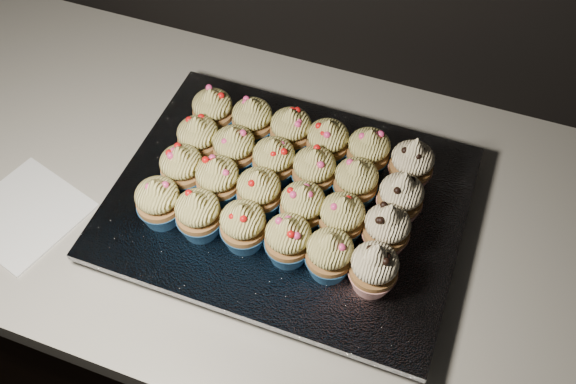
# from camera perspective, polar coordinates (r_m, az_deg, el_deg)

# --- Properties ---
(cabinet) EXTENTS (2.40, 0.60, 0.86)m
(cabinet) POSITION_cam_1_polar(r_m,az_deg,el_deg) (1.38, -4.10, -11.14)
(cabinet) COLOR black
(cabinet) RESTS_ON ground
(worktop) EXTENTS (2.44, 0.64, 0.04)m
(worktop) POSITION_cam_1_polar(r_m,az_deg,el_deg) (1.00, -5.58, 0.19)
(worktop) COLOR beige
(worktop) RESTS_ON cabinet
(napkin) EXTENTS (0.19, 0.19, 0.00)m
(napkin) POSITION_cam_1_polar(r_m,az_deg,el_deg) (1.01, -22.36, -1.80)
(napkin) COLOR white
(napkin) RESTS_ON worktop
(baking_tray) EXTENTS (0.45, 0.35, 0.02)m
(baking_tray) POSITION_cam_1_polar(r_m,az_deg,el_deg) (0.93, 0.00, -1.44)
(baking_tray) COLOR black
(baking_tray) RESTS_ON worktop
(foil_lining) EXTENTS (0.49, 0.38, 0.01)m
(foil_lining) POSITION_cam_1_polar(r_m,az_deg,el_deg) (0.92, 0.00, -0.82)
(foil_lining) COLOR silver
(foil_lining) RESTS_ON baking_tray
(cupcake_0) EXTENTS (0.06, 0.06, 0.08)m
(cupcake_0) POSITION_cam_1_polar(r_m,az_deg,el_deg) (0.88, -11.42, -0.85)
(cupcake_0) COLOR navy
(cupcake_0) RESTS_ON foil_lining
(cupcake_1) EXTENTS (0.06, 0.06, 0.08)m
(cupcake_1) POSITION_cam_1_polar(r_m,az_deg,el_deg) (0.86, -7.96, -1.97)
(cupcake_1) COLOR navy
(cupcake_1) RESTS_ON foil_lining
(cupcake_2) EXTENTS (0.06, 0.06, 0.08)m
(cupcake_2) POSITION_cam_1_polar(r_m,az_deg,el_deg) (0.84, -4.00, -3.01)
(cupcake_2) COLOR navy
(cupcake_2) RESTS_ON foil_lining
(cupcake_3) EXTENTS (0.06, 0.06, 0.08)m
(cupcake_3) POSITION_cam_1_polar(r_m,az_deg,el_deg) (0.83, 0.02, -4.27)
(cupcake_3) COLOR navy
(cupcake_3) RESTS_ON foil_lining
(cupcake_4) EXTENTS (0.06, 0.06, 0.08)m
(cupcake_4) POSITION_cam_1_polar(r_m,az_deg,el_deg) (0.82, 3.71, -5.58)
(cupcake_4) COLOR navy
(cupcake_4) RESTS_ON foil_lining
(cupcake_5) EXTENTS (0.06, 0.06, 0.10)m
(cupcake_5) POSITION_cam_1_polar(r_m,az_deg,el_deg) (0.81, 7.64, -6.70)
(cupcake_5) COLOR #AB2317
(cupcake_5) RESTS_ON foil_lining
(cupcake_6) EXTENTS (0.06, 0.06, 0.08)m
(cupcake_6) POSITION_cam_1_polar(r_m,az_deg,el_deg) (0.91, -9.37, 2.06)
(cupcake_6) COLOR navy
(cupcake_6) RESTS_ON foil_lining
(cupcake_7) EXTENTS (0.06, 0.06, 0.08)m
(cupcake_7) POSITION_cam_1_polar(r_m,az_deg,el_deg) (0.89, -6.24, 1.04)
(cupcake_7) COLOR navy
(cupcake_7) RESTS_ON foil_lining
(cupcake_8) EXTENTS (0.06, 0.06, 0.08)m
(cupcake_8) POSITION_cam_1_polar(r_m,az_deg,el_deg) (0.87, -2.59, -0.02)
(cupcake_8) COLOR navy
(cupcake_8) RESTS_ON foil_lining
(cupcake_9) EXTENTS (0.06, 0.06, 0.08)m
(cupcake_9) POSITION_cam_1_polar(r_m,az_deg,el_deg) (0.86, 1.33, -1.32)
(cupcake_9) COLOR navy
(cupcake_9) RESTS_ON foil_lining
(cupcake_10) EXTENTS (0.06, 0.06, 0.08)m
(cupcake_10) POSITION_cam_1_polar(r_m,az_deg,el_deg) (0.85, 4.79, -2.33)
(cupcake_10) COLOR navy
(cupcake_10) RESTS_ON foil_lining
(cupcake_11) EXTENTS (0.06, 0.06, 0.10)m
(cupcake_11) POSITION_cam_1_polar(r_m,az_deg,el_deg) (0.85, 8.76, -3.25)
(cupcake_11) COLOR #AB2317
(cupcake_11) RESTS_ON foil_lining
(cupcake_12) EXTENTS (0.06, 0.06, 0.08)m
(cupcake_12) POSITION_cam_1_polar(r_m,az_deg,el_deg) (0.94, -7.94, 4.67)
(cupcake_12) COLOR navy
(cupcake_12) RESTS_ON foil_lining
(cupcake_13) EXTENTS (0.06, 0.06, 0.08)m
(cupcake_13) POSITION_cam_1_polar(r_m,az_deg,el_deg) (0.92, -4.77, 3.81)
(cupcake_13) COLOR navy
(cupcake_13) RESTS_ON foil_lining
(cupcake_14) EXTENTS (0.06, 0.06, 0.08)m
(cupcake_14) POSITION_cam_1_polar(r_m,az_deg,el_deg) (0.91, -1.25, 2.77)
(cupcake_14) COLOR navy
(cupcake_14) RESTS_ON foil_lining
(cupcake_15) EXTENTS (0.06, 0.06, 0.08)m
(cupcake_15) POSITION_cam_1_polar(r_m,az_deg,el_deg) (0.90, 2.33, 1.87)
(cupcake_15) COLOR navy
(cupcake_15) RESTS_ON foil_lining
(cupcake_16) EXTENTS (0.06, 0.06, 0.08)m
(cupcake_16) POSITION_cam_1_polar(r_m,az_deg,el_deg) (0.89, 6.05, 0.87)
(cupcake_16) COLOR navy
(cupcake_16) RESTS_ON foil_lining
(cupcake_17) EXTENTS (0.06, 0.06, 0.10)m
(cupcake_17) POSITION_cam_1_polar(r_m,az_deg,el_deg) (0.88, 9.97, -0.45)
(cupcake_17) COLOR #AB2317
(cupcake_17) RESTS_ON foil_lining
(cupcake_18) EXTENTS (0.06, 0.06, 0.08)m
(cupcake_18) POSITION_cam_1_polar(r_m,az_deg,el_deg) (0.98, -6.68, 7.12)
(cupcake_18) COLOR navy
(cupcake_18) RESTS_ON foil_lining
(cupcake_19) EXTENTS (0.06, 0.06, 0.08)m
(cupcake_19) POSITION_cam_1_polar(r_m,az_deg,el_deg) (0.96, -3.18, 6.33)
(cupcake_19) COLOR navy
(cupcake_19) RESTS_ON foil_lining
(cupcake_20) EXTENTS (0.06, 0.06, 0.08)m
(cupcake_20) POSITION_cam_1_polar(r_m,az_deg,el_deg) (0.94, 0.26, 5.45)
(cupcake_20) COLOR navy
(cupcake_20) RESTS_ON foil_lining
(cupcake_21) EXTENTS (0.06, 0.06, 0.08)m
(cupcake_21) POSITION_cam_1_polar(r_m,az_deg,el_deg) (0.93, 3.53, 4.42)
(cupcake_21) COLOR navy
(cupcake_21) RESTS_ON foil_lining
(cupcake_22) EXTENTS (0.06, 0.06, 0.08)m
(cupcake_22) POSITION_cam_1_polar(r_m,az_deg,el_deg) (0.93, 7.15, 3.58)
(cupcake_22) COLOR navy
(cupcake_22) RESTS_ON foil_lining
(cupcake_23) EXTENTS (0.06, 0.06, 0.10)m
(cupcake_23) POSITION_cam_1_polar(r_m,az_deg,el_deg) (0.92, 10.93, 2.47)
(cupcake_23) COLOR #AB2317
(cupcake_23) RESTS_ON foil_lining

